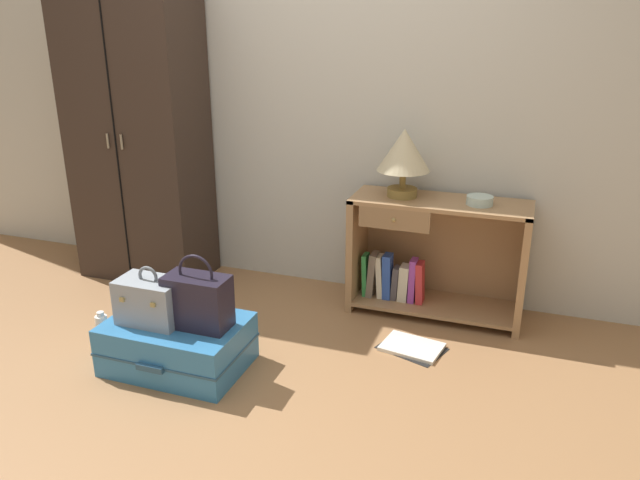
% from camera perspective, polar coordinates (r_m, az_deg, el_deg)
% --- Properties ---
extents(ground_plane, '(9.00, 9.00, 0.00)m').
position_cam_1_polar(ground_plane, '(2.94, -9.35, -14.62)').
color(ground_plane, '#9E7047').
extents(back_wall, '(6.40, 0.10, 2.60)m').
position_cam_1_polar(back_wall, '(3.81, 0.60, 14.67)').
color(back_wall, beige).
rests_on(back_wall, ground_plane).
extents(wardrobe, '(0.83, 0.47, 1.90)m').
position_cam_1_polar(wardrobe, '(4.14, -16.57, 9.37)').
color(wardrobe, '#33261E').
rests_on(wardrobe, ground_plane).
extents(bookshelf, '(1.00, 0.38, 0.69)m').
position_cam_1_polar(bookshelf, '(3.63, 10.22, -1.50)').
color(bookshelf, '#A37A51').
rests_on(bookshelf, ground_plane).
extents(table_lamp, '(0.30, 0.30, 0.39)m').
position_cam_1_polar(table_lamp, '(3.48, 7.81, 8.04)').
color(table_lamp, olive).
rests_on(table_lamp, bookshelf).
extents(bowl, '(0.14, 0.14, 0.05)m').
position_cam_1_polar(bowl, '(3.45, 14.63, 3.58)').
color(bowl, silver).
rests_on(bowl, bookshelf).
extents(suitcase_large, '(0.68, 0.48, 0.25)m').
position_cam_1_polar(suitcase_large, '(3.18, -13.09, -9.38)').
color(suitcase_large, teal).
rests_on(suitcase_large, ground_plane).
extents(train_case, '(0.31, 0.20, 0.29)m').
position_cam_1_polar(train_case, '(3.10, -15.48, -5.44)').
color(train_case, '#8E99A3').
rests_on(train_case, suitcase_large).
extents(handbag, '(0.31, 0.16, 0.37)m').
position_cam_1_polar(handbag, '(3.00, -11.29, -5.55)').
color(handbag, '#231E2D').
rests_on(handbag, suitcase_large).
extents(bottle, '(0.06, 0.06, 0.21)m').
position_cam_1_polar(bottle, '(3.47, -19.56, -7.97)').
color(bottle, white).
rests_on(bottle, ground_plane).
extents(open_book_on_floor, '(0.38, 0.33, 0.02)m').
position_cam_1_polar(open_book_on_floor, '(3.34, 8.54, -9.82)').
color(open_book_on_floor, white).
rests_on(open_book_on_floor, ground_plane).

